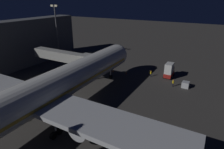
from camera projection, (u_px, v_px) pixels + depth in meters
ground_plane at (76, 103)px, 41.32m from camera, size 320.00×320.00×0.00m
airliner_at_gate at (40, 95)px, 32.06m from camera, size 50.29×60.72×18.58m
jet_bridge at (67, 57)px, 52.06m from camera, size 19.82×3.40×7.59m
apron_floodlight_mast at (57, 29)px, 66.58m from camera, size 2.90×0.50×18.82m
catering_truck at (169, 70)px, 53.79m from camera, size 2.36×4.48×4.22m
baggage_container_near_belt at (185, 85)px, 48.10m from camera, size 1.69×1.78×1.49m
ground_crew_near_nose_gear at (151, 73)px, 54.71m from camera, size 0.40×0.40×1.79m
ground_crew_by_belt_loader at (173, 83)px, 48.45m from camera, size 0.40×0.40×1.90m
traffic_cone_nose_port at (126, 73)px, 56.70m from camera, size 0.36×0.36×0.55m
traffic_cone_nose_starboard at (113, 71)px, 58.71m from camera, size 0.36×0.36×0.55m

